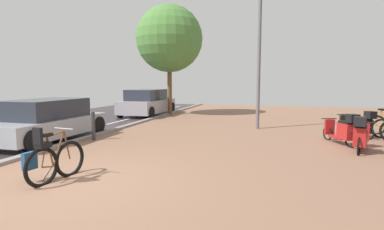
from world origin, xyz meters
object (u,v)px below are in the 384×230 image
street_tree (169,39)px  parked_car_far (147,103)px  scooter_extra (343,130)px  bollard_far (93,126)px  scooter_near (361,135)px  scooter_far (359,125)px  parked_car_near (46,121)px  lamp_post (259,38)px  bicycle_foreground (53,160)px

street_tree → parked_car_far: bearing=-153.9°
scooter_extra → parked_car_far: size_ratio=0.36×
street_tree → bollard_far: street_tree is taller
parked_car_far → bollard_far: parked_car_far is taller
scooter_near → parked_car_far: parked_car_far is taller
scooter_near → scooter_far: size_ratio=1.05×
scooter_near → parked_car_near: size_ratio=0.38×
parked_car_far → lamp_post: lamp_post is taller
parked_car_near → lamp_post: size_ratio=0.65×
bicycle_foreground → scooter_extra: 7.99m
bicycle_foreground → street_tree: size_ratio=0.23×
scooter_far → bollard_far: bearing=-161.2°
bicycle_foreground → scooter_far: bearing=44.4°
parked_car_near → street_tree: street_tree is taller
scooter_extra → parked_car_far: parked_car_far is taller
bicycle_foreground → scooter_far: 9.63m
bicycle_foreground → street_tree: bearing=99.0°
parked_car_far → bollard_far: (1.40, -7.51, -0.23)m
scooter_near → bollard_far: bearing=-177.1°
bicycle_foreground → parked_car_near: (-3.12, 3.45, 0.24)m
street_tree → lamp_post: bearing=-38.1°
bicycle_foreground → bollard_far: (-1.64, 3.85, 0.06)m
bollard_far → lamp_post: bearing=38.2°
scooter_near → lamp_post: bearing=129.8°
scooter_far → bollard_far: scooter_far is taller
lamp_post → parked_car_near: bearing=-146.2°
parked_car_near → scooter_far: bearing=18.2°
scooter_near → parked_car_near: (-9.46, -0.80, 0.18)m
scooter_far → bollard_far: size_ratio=1.66×
bicycle_foreground → parked_car_far: bearing=105.0°
lamp_post → scooter_extra: bearing=-44.1°
bicycle_foreground → scooter_near: size_ratio=0.89×
scooter_extra → parked_car_far: 11.01m
scooter_extra → bicycle_foreground: bearing=-139.5°
bicycle_foreground → parked_car_near: bearing=132.1°
parked_car_near → lamp_post: lamp_post is taller
parked_car_near → bollard_far: parked_car_near is taller
bicycle_foreground → parked_car_far: size_ratio=0.33×
bicycle_foreground → parked_car_far: parked_car_far is taller
parked_car_far → street_tree: size_ratio=0.69×
lamp_post → street_tree: 6.72m
bicycle_foreground → scooter_near: bearing=33.8°
street_tree → scooter_near: bearing=-43.0°
parked_car_near → scooter_near: bearing=4.9°
street_tree → bollard_far: size_ratio=6.71×
parked_car_far → lamp_post: size_ratio=0.66×
bollard_far → scooter_near: bearing=2.9°
bicycle_foreground → street_tree: 12.69m
parked_car_far → bollard_far: size_ratio=4.65×
scooter_far → scooter_extra: size_ratio=0.98×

